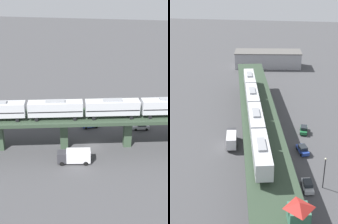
% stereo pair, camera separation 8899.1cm
% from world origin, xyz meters
% --- Properties ---
extents(ground_plane, '(400.00, 400.00, 0.00)m').
position_xyz_m(ground_plane, '(0.00, 0.00, 0.00)').
color(ground_plane, '#424244').
extents(elevated_viaduct, '(27.39, 91.73, 8.32)m').
position_xyz_m(elevated_viaduct, '(0.04, -0.19, 7.12)').
color(elevated_viaduct, '#2C3D2C').
rests_on(elevated_viaduct, ground).
extents(subway_train, '(13.12, 49.29, 4.45)m').
position_xyz_m(subway_train, '(-1.76, 1.55, 10.86)').
color(subway_train, silver).
rests_on(subway_train, elevated_viaduct).
extents(street_car_green, '(2.04, 4.45, 1.89)m').
position_xyz_m(street_car_green, '(9.99, 11.61, 0.94)').
color(street_car_green, '#1E6638').
rests_on(street_car_green, ground).
extents(street_car_blue, '(3.31, 4.75, 1.89)m').
position_xyz_m(street_car_blue, '(9.72, 1.59, 0.94)').
color(street_car_blue, '#233D93').
rests_on(street_car_blue, ground).
extents(street_car_silver, '(2.60, 4.66, 1.89)m').
position_xyz_m(street_car_silver, '(10.72, -11.68, 0.94)').
color(street_car_silver, '#B7BABF').
rests_on(street_car_silver, ground).
extents(delivery_truck, '(3.52, 7.49, 3.20)m').
position_xyz_m(delivery_truck, '(-7.46, 2.74, 1.76)').
color(delivery_truck, '#333338').
rests_on(delivery_truck, ground).
extents(street_lamp, '(0.44, 0.44, 6.94)m').
position_xyz_m(street_lamp, '(13.73, -10.77, 4.11)').
color(street_lamp, black).
rests_on(street_lamp, ground).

